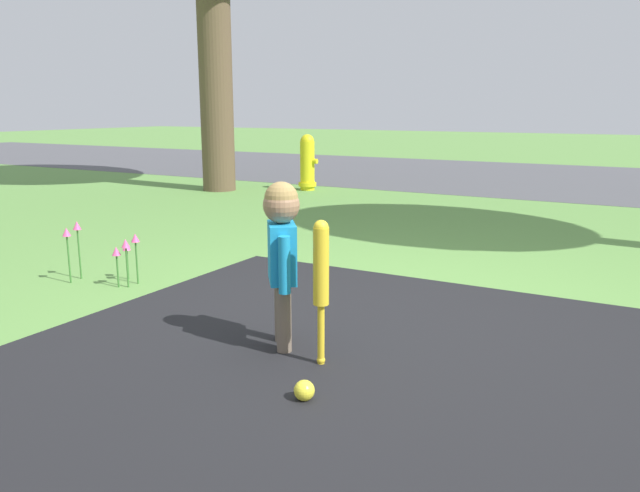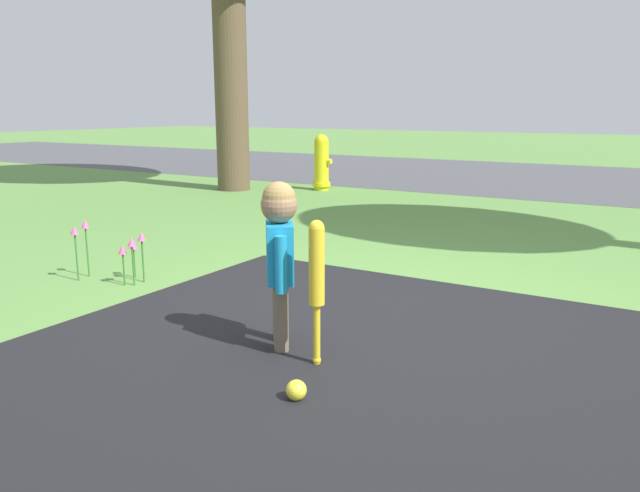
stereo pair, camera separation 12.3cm
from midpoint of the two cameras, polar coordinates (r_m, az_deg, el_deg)
ground_plane at (r=3.75m, az=6.02°, el=-6.79°), size 60.00×60.00×0.00m
street_strip at (r=11.91m, az=24.01°, el=5.48°), size 40.00×6.00×0.01m
child at (r=3.19m, az=-2.63°, el=0.43°), size 0.25×0.30×0.88m
baseball_bat at (r=2.98m, az=0.87°, el=-2.43°), size 0.08×0.08×0.72m
sports_ball at (r=2.76m, az=-0.88°, el=-13.05°), size 0.09×0.09×0.09m
fire_hydrant at (r=9.62m, az=0.51°, el=7.60°), size 0.31×0.28×0.85m
flower_bed at (r=4.71m, az=-17.59°, el=0.39°), size 0.54×0.33×0.43m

